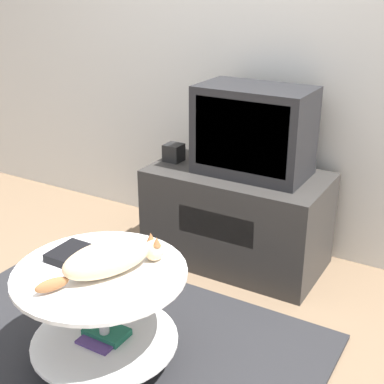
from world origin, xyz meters
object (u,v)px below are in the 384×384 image
object	(u,v)px
speaker	(174,153)
cat	(110,258)
dvd_box	(78,256)
tv	(254,131)

from	to	relation	value
speaker	cat	bearing A→B (deg)	-70.42
cat	dvd_box	bearing A→B (deg)	111.29
speaker	dvd_box	size ratio (longest dim) A/B	0.46
tv	speaker	xyz separation A→B (m)	(-0.49, -0.04, -0.19)
speaker	dvd_box	world-z (taller)	speaker
cat	speaker	bearing A→B (deg)	45.13
dvd_box	cat	xyz separation A→B (m)	(0.19, -0.01, 0.05)
dvd_box	cat	world-z (taller)	cat
speaker	tv	bearing A→B (deg)	5.18
dvd_box	tv	bearing A→B (deg)	75.53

